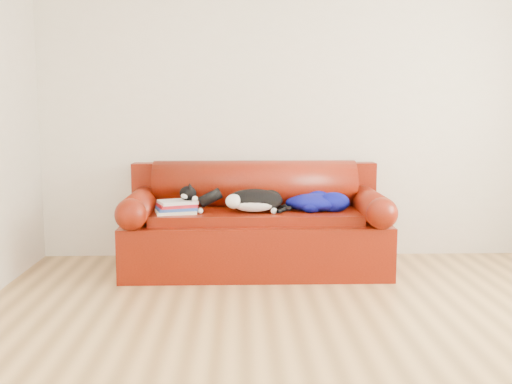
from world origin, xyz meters
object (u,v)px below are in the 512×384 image
blanket (316,201)px  sofa_base (256,241)px  book_stack (176,207)px  cat (254,201)px

blanket → sofa_base: bearing=177.4°
book_stack → cat: size_ratio=0.53×
sofa_base → blanket: (0.49, -0.02, 0.33)m
sofa_base → cat: 0.38m
cat → blanket: (0.51, 0.11, -0.02)m
cat → blanket: cat is taller
sofa_base → cat: (-0.02, -0.13, 0.35)m
cat → blanket: bearing=-2.1°
sofa_base → cat: bearing=-97.6°
cat → blanket: 0.52m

